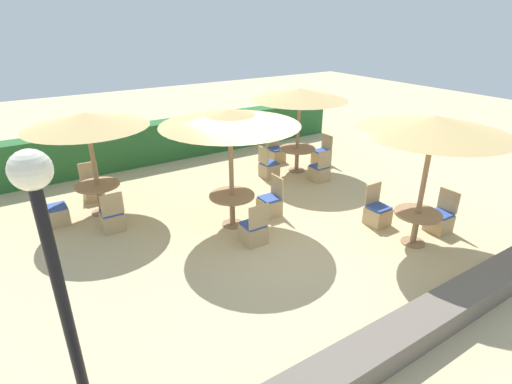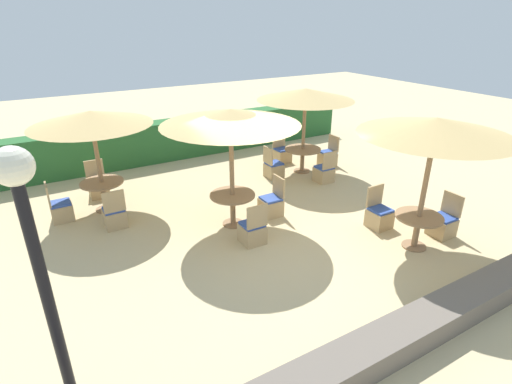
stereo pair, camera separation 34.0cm
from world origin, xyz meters
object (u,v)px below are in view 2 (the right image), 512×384
patio_chair_back_right_south (324,173)px  round_table_center (233,201)px  patio_chair_back_right_west (273,169)px  parasol_back_left (91,118)px  patio_chair_front_right_north (379,216)px  patio_chair_back_right_north (282,154)px  lamp_post (33,245)px  parasol_back_right (306,95)px  patio_chair_back_left_west (61,210)px  patio_chair_back_left_north (98,186)px  patio_chair_center_south (253,231)px  round_table_front_right (418,224)px  round_table_back_right (303,153)px  parasol_front_right (436,127)px  patio_chair_center_east (271,205)px  patio_chair_front_right_east (443,224)px  patio_chair_back_right_east (328,157)px  patio_chair_back_left_south (115,216)px  round_table_back_left (103,188)px  parasol_center (230,117)px

patio_chair_back_right_south → round_table_center: 3.53m
patio_chair_back_right_west → parasol_back_left: bearing=-93.1°
patio_chair_front_right_north → patio_chair_back_right_north: bearing=-96.5°
lamp_post → parasol_back_right: (7.08, 5.22, -0.05)m
patio_chair_back_right_north → round_table_center: bearing=41.9°
patio_chair_back_left_west → patio_chair_back_right_west: size_ratio=1.00×
patio_chair_back_right_west → patio_chair_front_right_north: bearing=6.5°
patio_chair_back_left_north → patio_chair_center_south: bearing=119.5°
round_table_front_right → round_table_back_right: bearing=82.9°
parasol_front_right → patio_chair_center_east: bearing=123.3°
patio_chair_front_right_east → patio_chair_center_east: size_ratio=1.00×
patio_chair_front_right_east → patio_chair_back_right_east: 4.71m
patio_chair_front_right_north → patio_chair_back_left_south: size_ratio=1.00×
patio_chair_back_left_south → patio_chair_back_right_east: bearing=6.4°
parasol_back_right → round_table_back_left: bearing=177.1°
round_table_front_right → patio_chair_back_right_east: size_ratio=1.00×
lamp_post → patio_chair_center_east: lamp_post is taller
patio_chair_back_left_north → patio_chair_back_right_north: bearing=178.0°
parasol_back_right → patio_chair_back_right_north: 2.28m
patio_chair_front_right_east → patio_chair_back_right_east: size_ratio=1.00×
patio_chair_back_right_south → patio_chair_back_right_west: bearing=136.4°
parasol_back_right → round_table_center: parasol_back_right is taller
parasol_back_right → patio_chair_back_right_west: 2.27m
lamp_post → parasol_front_right: size_ratio=1.19×
lamp_post → parasol_front_right: bearing=5.1°
patio_chair_back_right_south → parasol_back_left: bearing=167.6°
patio_chair_back_left_south → parasol_center: (2.32, -1.22, 2.18)m
parasol_back_right → round_table_center: (-3.33, -1.92, -1.73)m
round_table_back_left → patio_chair_back_right_east: 6.71m
patio_chair_front_right_north → patio_chair_back_left_south: same height
patio_chair_front_right_east → patio_chair_back_right_west: (-1.32, 4.64, 0.00)m
round_table_back_left → patio_chair_back_right_north: size_ratio=1.07×
round_table_back_right → patio_chair_back_right_south: (0.06, -0.97, -0.30)m
round_table_back_right → parasol_back_left: bearing=177.1°
round_table_center → patio_chair_back_right_north: bearing=41.9°
patio_chair_back_left_west → patio_chair_back_right_south: (6.69, -1.20, 0.00)m
patio_chair_front_right_north → patio_chair_center_south: size_ratio=1.00×
patio_chair_back_right_south → patio_chair_center_east: bearing=-157.4°
parasol_back_right → patio_chair_center_east: parasol_back_right is taller
parasol_front_right → patio_chair_center_east: (-1.76, 2.68, -2.24)m
patio_chair_back_left_north → parasol_front_right: bearing=130.8°
patio_chair_back_left_south → patio_chair_back_right_west: (4.64, 0.74, 0.00)m
patio_chair_back_left_north → round_table_back_right: patio_chair_back_left_north is taller
lamp_post → round_table_back_left: (1.42, 5.51, -1.79)m
parasol_back_left → patio_chair_center_south: bearing=-53.5°
patio_chair_center_south → patio_chair_front_right_east: bearing=-25.7°
parasol_front_right → parasol_center: (-2.75, 2.72, -0.05)m
patio_chair_back_left_north → patio_chair_back_left_south: (-0.00, -1.92, 0.00)m
patio_chair_back_left_north → patio_chair_back_left_west: size_ratio=1.00×
lamp_post → round_table_back_left: 5.96m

